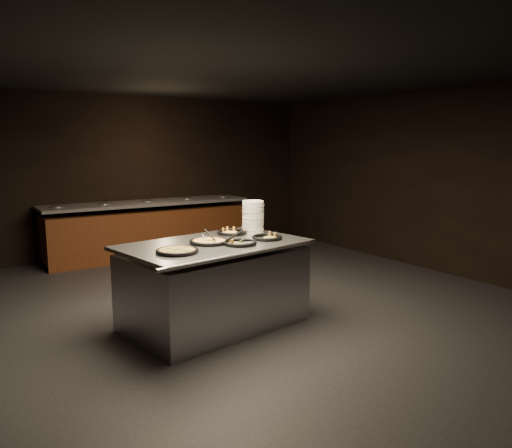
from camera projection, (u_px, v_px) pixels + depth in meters
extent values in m
cube|color=black|center=(254.00, 310.00, 6.15)|extent=(7.00, 8.00, 0.01)
cube|color=black|center=(254.00, 65.00, 5.69)|extent=(7.00, 8.00, 0.01)
cube|color=black|center=(138.00, 175.00, 9.25)|extent=(7.00, 0.01, 2.90)
cube|color=black|center=(443.00, 181.00, 7.79)|extent=(0.01, 8.00, 2.90)
cube|color=#4E2F12|center=(149.00, 233.00, 9.05)|extent=(3.60, 0.75, 0.85)
cube|color=#5A5B5F|center=(148.00, 203.00, 8.97)|extent=(3.70, 0.83, 0.05)
cube|color=#34120B|center=(149.00, 254.00, 9.11)|extent=(3.60, 0.69, 0.08)
cylinder|color=#B8BABF|center=(57.00, 209.00, 8.14)|extent=(0.22, 0.22, 0.08)
cylinder|color=#546D2B|center=(57.00, 207.00, 8.13)|extent=(0.19, 0.19, 0.02)
cylinder|color=black|center=(58.00, 202.00, 8.12)|extent=(0.04, 0.10, 0.19)
cylinder|color=#B8BABF|center=(104.00, 205.00, 8.55)|extent=(0.22, 0.22, 0.08)
cylinder|color=#546D2B|center=(104.00, 204.00, 8.55)|extent=(0.19, 0.19, 0.02)
cylinder|color=black|center=(106.00, 199.00, 8.53)|extent=(0.04, 0.10, 0.19)
cylinder|color=#B8BABF|center=(148.00, 203.00, 8.96)|extent=(0.22, 0.22, 0.08)
cylinder|color=#546D2B|center=(147.00, 201.00, 8.96)|extent=(0.19, 0.19, 0.02)
cylinder|color=black|center=(149.00, 197.00, 8.95)|extent=(0.04, 0.10, 0.19)
cylinder|color=#B8BABF|center=(187.00, 200.00, 9.38)|extent=(0.22, 0.22, 0.08)
cylinder|color=#546D2B|center=(187.00, 199.00, 9.37)|extent=(0.19, 0.19, 0.02)
cylinder|color=black|center=(189.00, 194.00, 9.36)|extent=(0.04, 0.10, 0.19)
cylinder|color=#B8BABF|center=(223.00, 198.00, 9.79)|extent=(0.22, 0.22, 0.08)
cylinder|color=#546D2B|center=(223.00, 197.00, 9.79)|extent=(0.19, 0.19, 0.02)
cylinder|color=black|center=(225.00, 192.00, 9.77)|extent=(0.04, 0.10, 0.19)
cube|color=#B8BABF|center=(214.00, 288.00, 5.56)|extent=(2.05, 1.44, 0.85)
cube|color=#B8BABF|center=(214.00, 245.00, 5.48)|extent=(2.14, 1.53, 0.04)
cylinder|color=#B8BABF|center=(243.00, 255.00, 4.97)|extent=(1.95, 0.36, 0.04)
cylinder|color=white|center=(253.00, 217.00, 6.11)|extent=(0.26, 0.26, 0.38)
cylinder|color=black|center=(177.00, 252.00, 4.97)|extent=(0.41, 0.41, 0.01)
torus|color=black|center=(177.00, 251.00, 4.97)|extent=(0.43, 0.43, 0.04)
torus|color=olive|center=(177.00, 250.00, 4.97)|extent=(0.37, 0.37, 0.03)
cylinder|color=tan|center=(177.00, 251.00, 4.97)|extent=(0.33, 0.33, 0.02)
cube|color=black|center=(177.00, 250.00, 4.97)|extent=(0.14, 0.30, 0.00)
cube|color=black|center=(177.00, 250.00, 4.97)|extent=(0.30, 0.14, 0.00)
cylinder|color=black|center=(209.00, 243.00, 5.46)|extent=(0.40, 0.40, 0.01)
torus|color=black|center=(209.00, 241.00, 5.46)|extent=(0.43, 0.43, 0.04)
torus|color=olive|center=(209.00, 241.00, 5.45)|extent=(0.37, 0.37, 0.03)
cylinder|color=#F5CA59|center=(209.00, 241.00, 5.46)|extent=(0.32, 0.32, 0.02)
cube|color=black|center=(209.00, 240.00, 5.45)|extent=(0.03, 0.32, 0.00)
cube|color=black|center=(209.00, 240.00, 5.45)|extent=(0.32, 0.03, 0.00)
cylinder|color=black|center=(232.00, 233.00, 6.03)|extent=(0.34, 0.34, 0.01)
torus|color=black|center=(232.00, 232.00, 6.03)|extent=(0.36, 0.36, 0.04)
cylinder|color=black|center=(240.00, 244.00, 5.38)|extent=(0.34, 0.34, 0.01)
torus|color=black|center=(240.00, 243.00, 5.38)|extent=(0.36, 0.36, 0.04)
cylinder|color=black|center=(267.00, 238.00, 5.70)|extent=(0.32, 0.32, 0.01)
torus|color=black|center=(267.00, 237.00, 5.70)|extent=(0.35, 0.35, 0.04)
cube|color=#B8BABF|center=(200.00, 239.00, 5.55)|extent=(0.11, 0.12, 0.00)
cylinder|color=black|center=(210.00, 235.00, 5.45)|extent=(0.06, 0.18, 0.12)
cylinder|color=#B8BABF|center=(205.00, 238.00, 5.51)|extent=(0.03, 0.09, 0.08)
cube|color=#B8BABF|center=(249.00, 243.00, 5.38)|extent=(0.14, 0.13, 0.00)
cylinder|color=black|center=(234.00, 236.00, 5.35)|extent=(0.18, 0.11, 0.13)
cylinder|color=#B8BABF|center=(242.00, 240.00, 5.36)|extent=(0.10, 0.06, 0.08)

